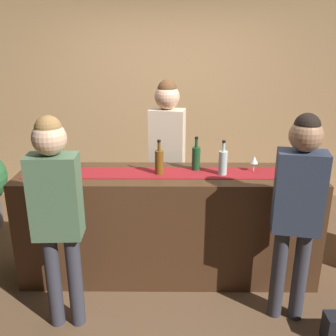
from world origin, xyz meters
name	(u,v)px	position (x,y,z in m)	size (l,w,h in m)	color
ground_plane	(168,272)	(0.00, 0.00, 0.00)	(10.00, 10.00, 0.00)	brown
back_wall	(169,90)	(0.00, 1.90, 1.45)	(6.00, 0.12, 2.90)	tan
bar_counter	(168,225)	(0.00, 0.00, 0.50)	(2.61, 0.60, 0.99)	#472B19
counter_runner_cloth	(168,173)	(0.00, 0.00, 1.00)	(2.48, 0.28, 0.01)	maroon
wine_bottle_clear	(223,162)	(0.46, -0.03, 1.11)	(0.07, 0.07, 0.30)	#B2C6C1
wine_bottle_amber	(159,162)	(-0.08, -0.02, 1.11)	(0.07, 0.07, 0.30)	brown
wine_bottle_green	(196,158)	(0.24, 0.09, 1.11)	(0.07, 0.07, 0.30)	#194723
wine_glass_near_customer	(35,162)	(-1.13, -0.02, 1.10)	(0.07, 0.07, 0.14)	silver
wine_glass_mid_counter	(254,160)	(0.74, 0.05, 1.10)	(0.07, 0.07, 0.14)	silver
bartender	(167,146)	(-0.02, 0.58, 1.07)	(0.37, 0.26, 1.72)	#26262B
customer_sipping	(298,201)	(0.93, -0.58, 1.00)	(0.37, 0.26, 1.64)	#33333D
customer_browsing	(56,205)	(-0.77, -0.67, 1.00)	(0.35, 0.23, 1.64)	#33333D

